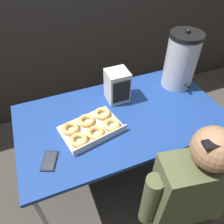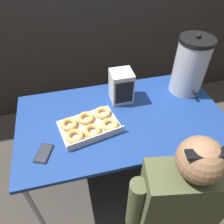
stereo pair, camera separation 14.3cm
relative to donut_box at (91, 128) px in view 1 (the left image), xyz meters
The scene contains 7 objects.
ground_plane 0.79m from the donut_box, 11.81° to the left, with size 12.00×12.00×0.00m, color #3D3833.
folding_table 0.24m from the donut_box, 11.81° to the left, with size 1.39×0.77×0.74m.
donut_box is the anchor object (origin of this frame).
coffee_urn 0.83m from the donut_box, 16.02° to the left, with size 0.24×0.27×0.45m.
cell_phone 0.32m from the donut_box, 154.91° to the right, with size 0.12×0.15×0.01m.
space_heater 0.37m from the donut_box, 39.96° to the left, with size 0.15×0.15×0.23m.
person_seated 0.70m from the donut_box, 56.75° to the right, with size 0.53×0.27×1.15m.
Camera 1 is at (-0.45, -0.96, 1.79)m, focal length 35.00 mm.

